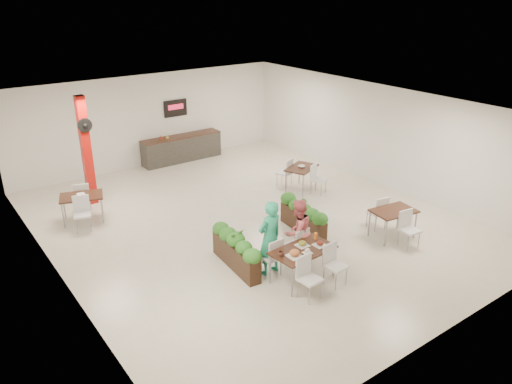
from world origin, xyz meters
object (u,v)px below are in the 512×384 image
main_table (303,254)px  side_table_c (393,215)px  diner_man (270,238)px  red_column (86,150)px  diner_woman (297,232)px  planter_right (303,215)px  service_counter (182,148)px  side_table_a (82,200)px  side_table_b (301,171)px  planter_left (236,248)px

main_table → side_table_c: size_ratio=1.03×
diner_man → side_table_c: 3.62m
red_column → main_table: 7.29m
diner_woman → planter_right: 1.58m
planter_right → diner_woman: bearing=-136.3°
side_table_c → main_table: bearing=-169.1°
side_table_c → service_counter: bearing=107.4°
red_column → service_counter: red_column is taller
planter_right → red_column: bearing=126.4°
side_table_a → side_table_c: (6.06, -5.60, -0.01)m
main_table → diner_man: (-0.39, 0.66, 0.23)m
diner_woman → side_table_b: diner_woman is taller
red_column → main_table: (2.25, -6.86, -1.01)m
main_table → side_table_c: same height
main_table → red_column: bearing=108.2°
main_table → side_table_a: bearing=116.5°
planter_left → side_table_c: 4.21m
service_counter → diner_man: 8.35m
planter_left → side_table_a: bearing=113.9°
main_table → side_table_c: (3.19, 0.17, -0.02)m
planter_left → side_table_b: (4.30, 2.71, 0.12)m
planter_left → side_table_a: size_ratio=1.12×
service_counter → diner_man: bearing=-104.9°
service_counter → main_table: size_ratio=1.76×
service_counter → diner_woman: (-1.34, -8.06, 0.29)m
diner_man → diner_woman: (0.80, 0.00, -0.09)m
red_column → service_counter: (4.00, 1.86, -1.15)m
diner_woman → planter_right: bearing=-140.5°
planter_left → side_table_c: (4.07, -1.10, 0.11)m
side_table_a → diner_woman: bearing=-38.6°
main_table → planter_left: 1.55m
side_table_b → diner_man: bearing=-162.0°
diner_man → side_table_a: (-2.48, 5.11, -0.25)m
main_table → planter_right: planter_right is taller
diner_man → side_table_c: size_ratio=1.05×
diner_woman → side_table_a: diner_woman is taller
diner_man → diner_woman: diner_man is taller
planter_left → side_table_b: 5.08m
main_table → side_table_a: 6.45m
main_table → side_table_b: size_ratio=1.03×
side_table_b → diner_woman: bearing=-155.3°
diner_man → planter_right: diner_man is taller
red_column → planter_left: (1.37, -5.58, -1.14)m
planter_left → service_counter: bearing=70.6°
service_counter → planter_right: (-0.22, -6.99, -0.01)m
main_table → diner_woman: size_ratio=1.09×
side_table_c → planter_left: bearing=172.6°
side_table_a → side_table_b: 6.54m
diner_woman → planter_left: bearing=-29.9°
side_table_a → diner_man: bearing=-45.4°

